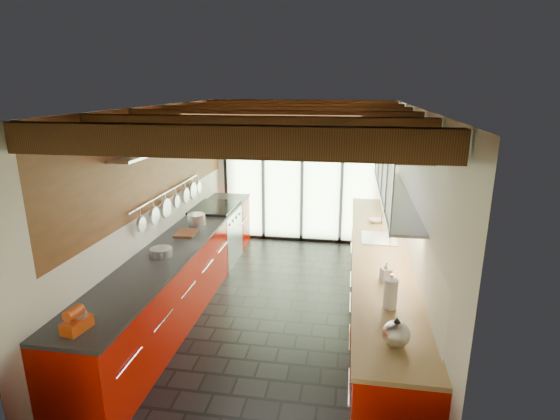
% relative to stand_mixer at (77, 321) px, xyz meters
% --- Properties ---
extents(ground, '(5.50, 5.50, 0.00)m').
position_rel_stand_mixer_xyz_m(ground, '(1.27, 2.24, -1.01)').
color(ground, black).
rests_on(ground, ground).
extents(room_shell, '(5.50, 5.50, 5.50)m').
position_rel_stand_mixer_xyz_m(room_shell, '(1.27, 2.24, 0.65)').
color(room_shell, silver).
rests_on(room_shell, ground).
extents(ceiling_beams, '(3.14, 5.06, 4.90)m').
position_rel_stand_mixer_xyz_m(ceiling_beams, '(1.27, 2.62, 1.46)').
color(ceiling_beams, '#593316').
rests_on(ceiling_beams, ground).
extents(glass_door, '(2.95, 0.10, 2.90)m').
position_rel_stand_mixer_xyz_m(glass_door, '(1.27, 4.94, 0.65)').
color(glass_door, '#C6EAAD').
rests_on(glass_door, ground).
extents(left_counter, '(0.68, 5.00, 0.92)m').
position_rel_stand_mixer_xyz_m(left_counter, '(-0.01, 2.24, -0.54)').
color(left_counter, '#AA0E00').
rests_on(left_counter, ground).
extents(range_stove, '(0.66, 0.90, 0.97)m').
position_rel_stand_mixer_xyz_m(range_stove, '(-0.01, 3.69, -0.54)').
color(range_stove, silver).
rests_on(range_stove, ground).
extents(right_counter, '(0.68, 5.00, 0.92)m').
position_rel_stand_mixer_xyz_m(right_counter, '(2.54, 2.24, -0.54)').
color(right_counter, '#AA0E00').
rests_on(right_counter, ground).
extents(sink_assembly, '(0.45, 0.52, 0.43)m').
position_rel_stand_mixer_xyz_m(sink_assembly, '(2.56, 2.64, -0.05)').
color(sink_assembly, silver).
rests_on(sink_assembly, right_counter).
extents(upper_cabinets_right, '(0.34, 3.00, 3.00)m').
position_rel_stand_mixer_xyz_m(upper_cabinets_right, '(2.70, 2.54, 0.84)').
color(upper_cabinets_right, silver).
rests_on(upper_cabinets_right, ground).
extents(left_wall_fixtures, '(0.28, 2.60, 0.96)m').
position_rel_stand_mixer_xyz_m(left_wall_fixtures, '(-0.20, 2.54, 0.78)').
color(left_wall_fixtures, silver).
rests_on(left_wall_fixtures, ground).
extents(stand_mixer, '(0.18, 0.26, 0.22)m').
position_rel_stand_mixer_xyz_m(stand_mixer, '(0.00, 0.00, 0.00)').
color(stand_mixer, '#CE4310').
rests_on(stand_mixer, left_counter).
extents(pot_large, '(0.28, 0.28, 0.16)m').
position_rel_stand_mixer_xyz_m(pot_large, '(0.00, 2.82, -0.01)').
color(pot_large, silver).
rests_on(pot_large, left_counter).
extents(pot_small, '(0.34, 0.34, 0.10)m').
position_rel_stand_mixer_xyz_m(pot_small, '(0.00, 1.62, -0.04)').
color(pot_small, silver).
rests_on(pot_small, left_counter).
extents(cutting_board, '(0.28, 0.37, 0.03)m').
position_rel_stand_mixer_xyz_m(cutting_board, '(0.00, 2.42, -0.07)').
color(cutting_board, brown).
rests_on(cutting_board, left_counter).
extents(kettle, '(0.23, 0.27, 0.25)m').
position_rel_stand_mixer_xyz_m(kettle, '(2.54, 0.20, 0.02)').
color(kettle, silver).
rests_on(kettle, right_counter).
extents(paper_towel, '(0.13, 0.13, 0.33)m').
position_rel_stand_mixer_xyz_m(paper_towel, '(2.54, 0.78, 0.05)').
color(paper_towel, white).
rests_on(paper_towel, right_counter).
extents(soap_bottle, '(0.13, 0.13, 0.22)m').
position_rel_stand_mixer_xyz_m(soap_bottle, '(2.54, 1.34, 0.02)').
color(soap_bottle, silver).
rests_on(soap_bottle, right_counter).
extents(bowl, '(0.24, 0.24, 0.05)m').
position_rel_stand_mixer_xyz_m(bowl, '(2.54, 3.36, -0.06)').
color(bowl, silver).
rests_on(bowl, right_counter).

